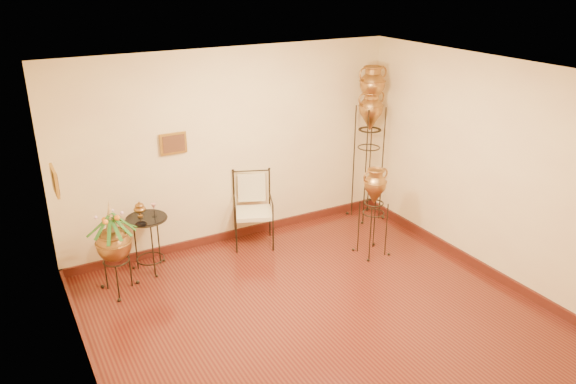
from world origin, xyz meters
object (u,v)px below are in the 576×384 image
planter_urn (114,241)px  side_table (149,242)px  amphora_mid (368,155)px  armchair (253,210)px  amphora_tall (369,143)px

planter_urn → side_table: bearing=34.9°
amphora_mid → planter_urn: 4.07m
armchair → side_table: bearing=-158.5°
planter_urn → armchair: size_ratio=1.17×
planter_urn → armchair: bearing=9.8°
planter_urn → amphora_mid: bearing=5.0°
amphora_tall → armchair: amphora_tall is taller
armchair → side_table: 1.54m
amphora_mid → planter_urn: amphora_mid is taller
amphora_tall → side_table: amphora_tall is taller
planter_urn → side_table: size_ratio=1.30×
planter_urn → armchair: (2.03, 0.35, -0.16)m
side_table → armchair: bearing=-0.0°
amphora_tall → amphora_mid: bearing=0.0°
amphora_mid → armchair: bearing=180.0°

